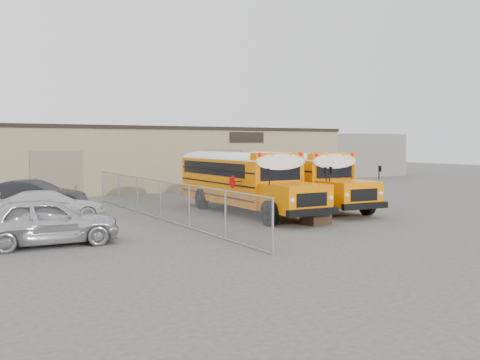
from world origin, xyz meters
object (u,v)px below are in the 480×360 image
school_bus_left (190,171)px  car_dark (33,197)px  car_silver (46,221)px  tarp_bundle (316,206)px  school_bus_right (245,170)px  car_white (51,206)px

school_bus_left → car_dark: size_ratio=2.11×
car_silver → car_dark: car_dark is taller
car_dark → tarp_bundle: bearing=-105.7°
school_bus_left → car_silver: (-10.37, -10.32, -0.96)m
school_bus_right → car_white: size_ratio=2.21×
car_silver → tarp_bundle: bearing=-90.4°
tarp_bundle → car_white: bearing=145.1°
car_white → school_bus_right: bearing=-60.6°
school_bus_left → tarp_bundle: school_bus_left is taller
school_bus_left → car_dark: (-9.22, -1.35, -0.96)m
school_bus_right → school_bus_left: bearing=-176.0°
car_silver → car_dark: (1.15, 8.97, 0.00)m
car_dark → car_silver: bearing=-157.4°
school_bus_left → car_silver: 14.66m
tarp_bundle → school_bus_right: bearing=72.9°
tarp_bundle → car_silver: bearing=174.9°
school_bus_right → car_white: (-13.15, -4.89, -1.06)m
car_silver → car_white: size_ratio=1.02×
car_dark → school_bus_right: bearing=-53.1°
school_bus_left → tarp_bundle: bearing=-87.3°
school_bus_right → car_dark: 13.45m
car_white → car_dark: car_dark is taller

